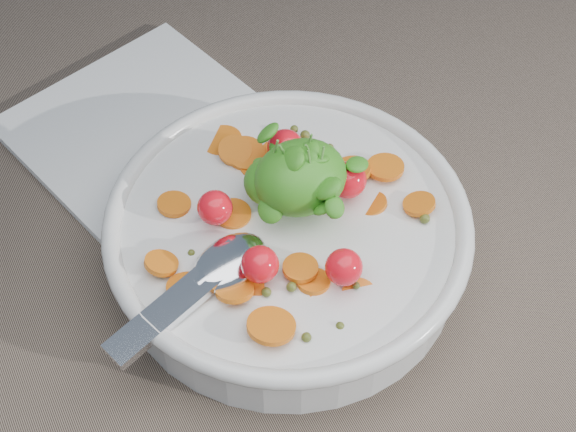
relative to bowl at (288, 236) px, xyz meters
name	(u,v)px	position (x,y,z in m)	size (l,w,h in m)	color
ground	(268,278)	(-0.02, -0.01, -0.03)	(6.00, 6.00, 0.00)	#7A6757
bowl	(288,236)	(0.00, 0.00, 0.00)	(0.25, 0.23, 0.10)	silver
napkin	(137,123)	(-0.05, 0.16, -0.02)	(0.17, 0.15, 0.01)	white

